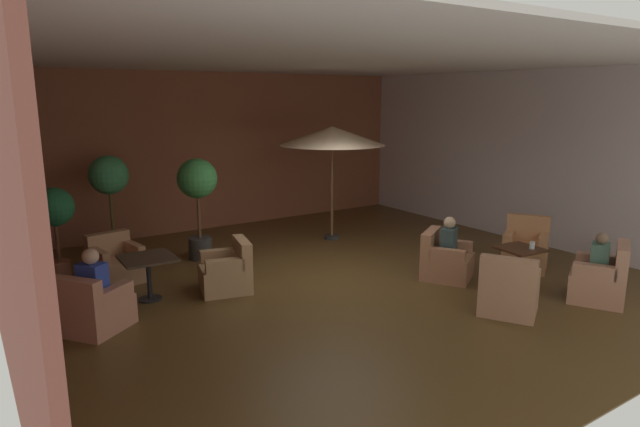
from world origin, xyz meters
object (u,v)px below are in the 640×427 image
object	(u,v)px
cafe_table_front_left	(519,260)
armchair_front_right_north	(116,264)
cafe_table_front_right	(148,265)
armchair_front_right_east	(93,309)
patio_umbrella_tall_red	(332,136)
potted_tree_mid_right	(110,187)
armchair_front_left_east	(601,280)
armchair_front_left_south	(525,250)
potted_tree_mid_left	(198,190)
patron_with_friend	(92,277)
iced_drink_cup	(532,245)
potted_tree_left_corner	(55,215)
armchair_front_right_south	(227,272)
patron_by_window	(449,238)
patron_blue_shirt	(600,256)
armchair_front_left_north	(509,292)
armchair_front_left_west	(445,261)

from	to	relation	value
cafe_table_front_left	armchair_front_right_north	bearing A→B (deg)	143.30
cafe_table_front_right	armchair_front_right_east	distance (m)	1.20
patio_umbrella_tall_red	potted_tree_mid_right	xyz separation A→B (m)	(-4.18, 1.29, -0.85)
armchair_front_left_east	armchair_front_left_south	xyz separation A→B (m)	(0.46, 1.63, 0.00)
potted_tree_mid_left	patron_with_friend	size ratio (longest dim) A/B	2.75
patron_with_friend	iced_drink_cup	distance (m)	6.41
cafe_table_front_left	potted_tree_mid_right	distance (m)	7.37
patio_umbrella_tall_red	potted_tree_left_corner	world-z (taller)	patio_umbrella_tall_red
armchair_front_right_south	patron_by_window	bearing A→B (deg)	-24.54
armchair_front_right_south	patio_umbrella_tall_red	world-z (taller)	patio_umbrella_tall_red
potted_tree_mid_right	patron_blue_shirt	size ratio (longest dim) A/B	3.20
cafe_table_front_left	patron_with_friend	distance (m)	6.27
armchair_front_right_north	potted_tree_mid_right	bearing A→B (deg)	77.55
armchair_front_right_south	patron_blue_shirt	distance (m)	5.60
armchair_front_right_south	potted_tree_mid_right	distance (m)	3.32
patio_umbrella_tall_red	iced_drink_cup	world-z (taller)	patio_umbrella_tall_red
cafe_table_front_left	patio_umbrella_tall_red	size ratio (longest dim) A/B	0.28
cafe_table_front_right	cafe_table_front_left	bearing A→B (deg)	-28.63
potted_tree_mid_left	patron_by_window	bearing A→B (deg)	-48.20
armchair_front_left_south	armchair_front_right_east	world-z (taller)	armchair_front_left_south
armchair_front_left_north	patron_with_friend	distance (m)	5.60
armchair_front_right_east	patron_by_window	xyz separation A→B (m)	(5.37, -1.08, 0.39)
cafe_table_front_right	potted_tree_mid_right	size ratio (longest dim) A/B	0.41
armchair_front_left_north	patron_with_friend	bearing A→B (deg)	151.67
armchair_front_left_east	armchair_front_right_south	size ratio (longest dim) A/B	1.15
cafe_table_front_right	armchair_front_right_north	xyz separation A→B (m)	(-0.20, 1.15, -0.25)
armchair_front_left_east	iced_drink_cup	world-z (taller)	armchair_front_left_east
armchair_front_right_north	patio_umbrella_tall_red	distance (m)	4.92
armchair_front_right_east	potted_tree_mid_right	distance (m)	3.73
cafe_table_front_left	armchair_front_right_north	xyz separation A→B (m)	(-5.22, 3.89, -0.17)
potted_tree_left_corner	armchair_front_left_west	bearing A→B (deg)	-33.31
armchair_front_right_east	potted_tree_mid_left	distance (m)	3.44
armchair_front_left_east	potted_tree_left_corner	distance (m)	8.59
patio_umbrella_tall_red	armchair_front_left_north	bearing A→B (deg)	-93.78
armchair_front_left_east	patio_umbrella_tall_red	bearing A→B (deg)	103.29
armchair_front_right_east	patron_with_friend	xyz separation A→B (m)	(0.03, 0.02, 0.42)
armchair_front_right_south	armchair_front_right_north	bearing A→B (deg)	133.18
armchair_front_left_west	cafe_table_front_right	size ratio (longest dim) A/B	1.33
patio_umbrella_tall_red	patron_by_window	bearing A→B (deg)	-88.03
armchair_front_left_west	potted_tree_left_corner	bearing A→B (deg)	146.69
armchair_front_left_east	armchair_front_left_west	xyz separation A→B (m)	(-1.14, 2.02, -0.03)
patron_by_window	iced_drink_cup	distance (m)	1.29
armchair_front_right_east	armchair_front_right_south	bearing A→B (deg)	11.60
patron_with_friend	iced_drink_cup	xyz separation A→B (m)	(6.03, -2.20, 0.00)
armchair_front_left_west	potted_tree_mid_left	world-z (taller)	potted_tree_mid_left
armchair_front_left_west	patio_umbrella_tall_red	size ratio (longest dim) A/B	0.43
armchair_front_left_west	patron_with_friend	world-z (taller)	patron_with_friend
patron_blue_shirt	patron_with_friend	xyz separation A→B (m)	(-6.44, 3.05, 0.02)
armchair_front_left_north	cafe_table_front_right	distance (m)	5.22
armchair_front_left_east	potted_tree_left_corner	xyz separation A→B (m)	(-6.51, 5.55, 0.77)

